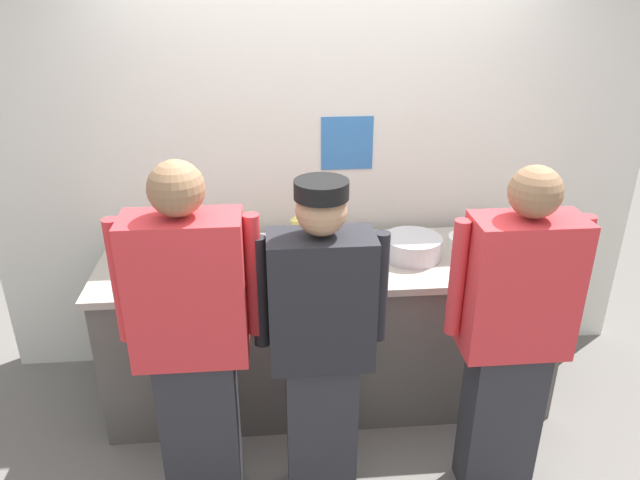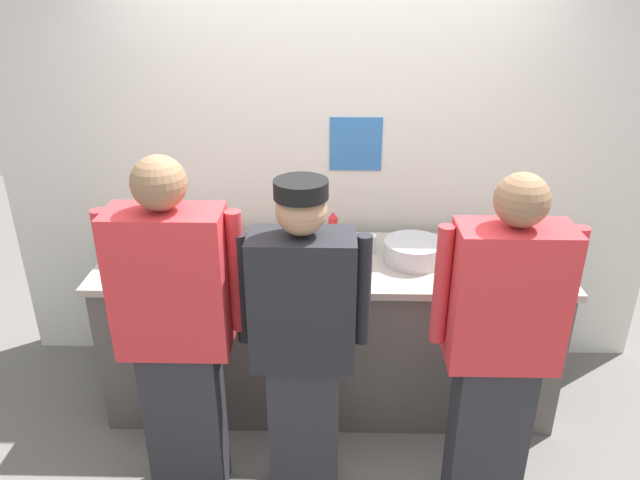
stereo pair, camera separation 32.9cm
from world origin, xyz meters
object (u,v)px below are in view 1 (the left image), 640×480
at_px(squeeze_bottle_secondary, 329,228).
at_px(ramekin_orange_sauce, 501,237).
at_px(chef_center, 321,343).
at_px(ramekin_red_sauce, 309,252).
at_px(chef_far_right, 513,334).
at_px(squeeze_bottle_primary, 296,229).
at_px(mixing_bowl_steel, 412,247).
at_px(sheet_tray, 187,264).
at_px(deli_cup, 366,241).
at_px(plate_stack_rear, 469,241).
at_px(chef_near_left, 192,340).
at_px(ramekin_green_sauce, 526,256).
at_px(plate_stack_front, 265,248).

distance_m(squeeze_bottle_secondary, ramekin_orange_sauce, 1.02).
relative_size(chef_center, ramekin_red_sauce, 19.52).
bearing_deg(chef_far_right, squeeze_bottle_primary, 132.26).
height_order(squeeze_bottle_primary, squeeze_bottle_secondary, squeeze_bottle_secondary).
distance_m(mixing_bowl_steel, sheet_tray, 1.25).
bearing_deg(mixing_bowl_steel, deli_cup, 152.74).
bearing_deg(plate_stack_rear, ramekin_orange_sauce, 8.27).
xyz_separation_m(squeeze_bottle_primary, ramekin_orange_sauce, (1.21, -0.10, -0.06)).
height_order(chef_center, squeeze_bottle_secondary, chef_center).
relative_size(squeeze_bottle_secondary, deli_cup, 2.04).
relative_size(sheet_tray, deli_cup, 5.33).
bearing_deg(deli_cup, chef_center, -111.35).
distance_m(chef_near_left, sheet_tray, 0.73).
xyz_separation_m(chef_far_right, sheet_tray, (-1.54, 0.76, 0.04)).
relative_size(mixing_bowl_steel, ramekin_orange_sauce, 3.25).
distance_m(chef_near_left, squeeze_bottle_primary, 1.11).
height_order(squeeze_bottle_secondary, ramekin_red_sauce, squeeze_bottle_secondary).
height_order(squeeze_bottle_primary, ramekin_red_sauce, squeeze_bottle_primary).
distance_m(ramekin_orange_sauce, deli_cup, 0.82).
relative_size(ramekin_green_sauce, ramekin_red_sauce, 1.06).
distance_m(plate_stack_front, ramekin_red_sauce, 0.25).
height_order(sheet_tray, ramekin_red_sauce, ramekin_red_sauce).
distance_m(chef_center, ramekin_red_sauce, 0.80).
relative_size(plate_stack_rear, sheet_tray, 0.45).
bearing_deg(chef_center, plate_stack_front, 106.92).
relative_size(mixing_bowl_steel, ramekin_red_sauce, 3.87).
relative_size(chef_center, squeeze_bottle_secondary, 8.06).
xyz_separation_m(chef_near_left, ramekin_orange_sauce, (1.71, 0.89, 0.03)).
bearing_deg(plate_stack_rear, deli_cup, -179.07).
height_order(plate_stack_front, sheet_tray, plate_stack_front).
distance_m(chef_near_left, squeeze_bottle_secondary, 1.18).
bearing_deg(deli_cup, ramekin_green_sauce, -13.90).
bearing_deg(ramekin_orange_sauce, plate_stack_front, -176.71).
bearing_deg(mixing_bowl_steel, chef_far_right, -68.82).
bearing_deg(chef_far_right, plate_stack_front, 142.87).
bearing_deg(deli_cup, ramekin_red_sauce, -170.70).
bearing_deg(plate_stack_front, deli_cup, 4.03).
bearing_deg(squeeze_bottle_primary, chef_center, -86.56).
bearing_deg(sheet_tray, ramekin_orange_sauce, 5.10).
relative_size(plate_stack_rear, ramekin_green_sauce, 2.70).
bearing_deg(sheet_tray, squeeze_bottle_primary, 22.96).
height_order(chef_near_left, chef_far_right, chef_near_left).
bearing_deg(squeeze_bottle_secondary, sheet_tray, -164.86).
bearing_deg(plate_stack_front, plate_stack_rear, 2.44).
height_order(chef_near_left, sheet_tray, chef_near_left).
xyz_separation_m(chef_near_left, plate_stack_front, (0.32, 0.81, 0.05)).
bearing_deg(squeeze_bottle_primary, chef_near_left, -117.24).
bearing_deg(ramekin_green_sauce, deli_cup, 166.10).
height_order(plate_stack_rear, mixing_bowl_steel, mixing_bowl_steel).
xyz_separation_m(plate_stack_front, ramekin_orange_sauce, (1.39, 0.08, -0.02)).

